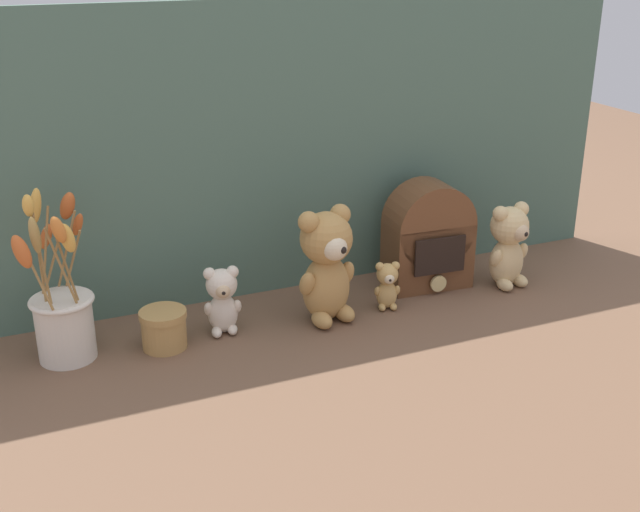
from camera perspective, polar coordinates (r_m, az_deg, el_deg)
name	(u,v)px	position (r m, az deg, el deg)	size (l,w,h in m)	color
ground_plane	(324,316)	(1.60, 0.29, -4.31)	(4.00, 4.00, 0.00)	brown
backdrop_wall	(291,151)	(1.64, -2.06, 7.49)	(1.51, 0.02, 0.60)	#4C6B5B
teddy_bear_large	(326,263)	(1.54, 0.42, -0.51)	(0.13, 0.12, 0.23)	tan
teddy_bear_medium	(509,244)	(1.75, 13.28, 0.86)	(0.10, 0.09, 0.18)	#DBBC84
teddy_bear_small	(222,299)	(1.52, -6.96, -3.03)	(0.07, 0.07, 0.13)	beige
teddy_bear_tiny	(387,284)	(1.62, 4.80, -2.02)	(0.06, 0.05, 0.10)	tan
flower_vase	(63,312)	(1.48, -17.84, -3.82)	(0.14, 0.15, 0.31)	silver
vintage_radio	(428,237)	(1.71, 7.70, 1.35)	(0.18, 0.11, 0.23)	brown
decorative_tin_tall	(164,329)	(1.49, -11.03, -5.13)	(0.09, 0.09, 0.07)	tan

